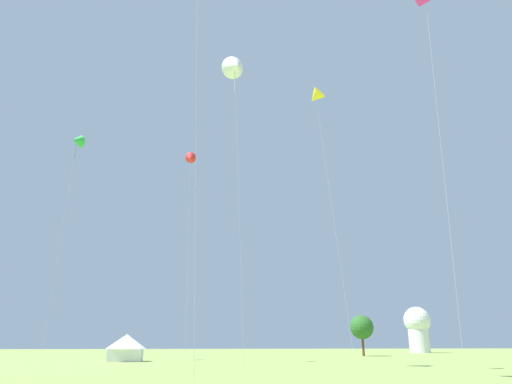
# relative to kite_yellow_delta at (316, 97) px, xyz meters

# --- Properties ---
(kite_yellow_delta) EXTENTS (2.54, 3.53, 26.23)m
(kite_yellow_delta) POSITION_rel_kite_yellow_delta_xyz_m (0.00, 0.00, 0.00)
(kite_yellow_delta) COLOR yellow
(kite_yellow_delta) RESTS_ON ground
(kite_red_delta) EXTENTS (1.58, 3.17, 26.38)m
(kite_red_delta) POSITION_rel_kite_yellow_delta_xyz_m (-12.01, 18.04, 0.15)
(kite_red_delta) COLOR red
(kite_red_delta) RESTS_ON ground
(kite_green_delta) EXTENTS (2.60, 3.66, 31.67)m
(kite_green_delta) POSITION_rel_kite_yellow_delta_xyz_m (-28.79, 26.40, 5.32)
(kite_green_delta) COLOR green
(kite_green_delta) RESTS_ON ground
(kite_white_delta) EXTENTS (3.02, 3.36, 32.53)m
(kite_white_delta) POSITION_rel_kite_yellow_delta_xyz_m (-7.64, 4.47, 5.69)
(kite_white_delta) COLOR white
(kite_white_delta) RESTS_ON ground
(festival_tent_center) EXTENTS (4.98, 4.98, 3.24)m
(festival_tent_center) POSITION_rel_kite_yellow_delta_xyz_m (-18.80, 23.58, -23.48)
(festival_tent_center) COLOR white
(festival_tent_center) RESTS_ON ground
(observatory_dome) EXTENTS (6.40, 6.40, 10.80)m
(observatory_dome) POSITION_rel_kite_yellow_delta_xyz_m (45.02, 70.43, -19.26)
(observatory_dome) COLOR white
(observatory_dome) RESTS_ON ground
(tree_distant_left) EXTENTS (4.22, 4.22, 7.05)m
(tree_distant_left) POSITION_rel_kite_yellow_delta_xyz_m (20.17, 43.71, -20.35)
(tree_distant_left) COLOR brown
(tree_distant_left) RESTS_ON ground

